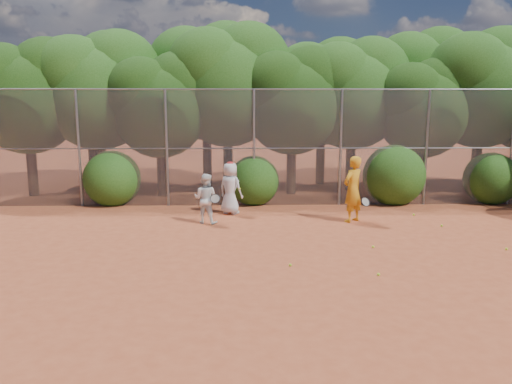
{
  "coord_description": "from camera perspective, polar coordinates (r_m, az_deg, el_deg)",
  "views": [
    {
      "loc": [
        -1.28,
        -11.18,
        3.58
      ],
      "look_at": [
        -1.0,
        2.5,
        1.1
      ],
      "focal_mm": 35.0,
      "sensor_mm": 36.0,
      "label": 1
    }
  ],
  "objects": [
    {
      "name": "bush_1",
      "position": [
        17.69,
        -0.25,
        1.56
      ],
      "size": [
        1.8,
        1.8,
        1.8
      ],
      "primitive_type": "sphere",
      "color": "#204B12",
      "rests_on": "ground"
    },
    {
      "name": "ball_4",
      "position": [
        11.13,
        3.94,
        -8.32
      ],
      "size": [
        0.07,
        0.07,
        0.07
      ],
      "primitive_type": "sphere",
      "color": "#C6EE2B",
      "rests_on": "ground"
    },
    {
      "name": "tree_2",
      "position": [
        19.28,
        -10.81,
        10.11
      ],
      "size": [
        3.99,
        3.47,
        5.47
      ],
      "color": "black",
      "rests_on": "ground"
    },
    {
      "name": "tree_1",
      "position": [
        20.52,
        -17.54,
        11.44
      ],
      "size": [
        4.64,
        4.03,
        6.35
      ],
      "color": "black",
      "rests_on": "ground"
    },
    {
      "name": "ball_3",
      "position": [
        13.72,
        26.71,
        -5.83
      ],
      "size": [
        0.07,
        0.07,
        0.07
      ],
      "primitive_type": "sphere",
      "color": "#C6EE2B",
      "rests_on": "ground"
    },
    {
      "name": "tree_4",
      "position": [
        19.5,
        4.3,
        10.77
      ],
      "size": [
        4.19,
        3.64,
        5.73
      ],
      "color": "black",
      "rests_on": "ground"
    },
    {
      "name": "tree_9",
      "position": [
        23.02,
        -18.38,
        11.65
      ],
      "size": [
        4.83,
        4.2,
        6.62
      ],
      "color": "black",
      "rests_on": "ground"
    },
    {
      "name": "bush_2",
      "position": [
        18.43,
        15.5,
        2.16
      ],
      "size": [
        2.2,
        2.2,
        2.2
      ],
      "primitive_type": "sphere",
      "color": "#204B12",
      "rests_on": "ground"
    },
    {
      "name": "ball_2",
      "position": [
        10.84,
        13.83,
        -9.13
      ],
      "size": [
        0.07,
        0.07,
        0.07
      ],
      "primitive_type": "sphere",
      "color": "#C6EE2B",
      "rests_on": "ground"
    },
    {
      "name": "player_white",
      "position": [
        14.89,
        -5.78,
        -0.75
      ],
      "size": [
        0.89,
        0.78,
        1.49
      ],
      "rotation": [
        0.0,
        0.0,
        2.84
      ],
      "color": "white",
      "rests_on": "ground"
    },
    {
      "name": "ball_5",
      "position": [
        16.68,
        17.58,
        -2.49
      ],
      "size": [
        0.07,
        0.07,
        0.07
      ],
      "primitive_type": "sphere",
      "color": "#C6EE2B",
      "rests_on": "ground"
    },
    {
      "name": "ground",
      "position": [
        11.81,
        5.15,
        -7.42
      ],
      "size": [
        80.0,
        80.0,
        0.0
      ],
      "primitive_type": "plane",
      "color": "#A74625",
      "rests_on": "ground"
    },
    {
      "name": "tree_11",
      "position": [
        22.08,
        7.68,
        11.7
      ],
      "size": [
        4.64,
        4.03,
        6.35
      ],
      "color": "black",
      "rests_on": "ground"
    },
    {
      "name": "tree_5",
      "position": [
        20.68,
        11.15,
        11.38
      ],
      "size": [
        4.51,
        3.92,
        6.17
      ],
      "color": "black",
      "rests_on": "ground"
    },
    {
      "name": "tree_6",
      "position": [
        20.39,
        18.65,
        9.43
      ],
      "size": [
        3.86,
        3.36,
        5.29
      ],
      "color": "black",
      "rests_on": "ground"
    },
    {
      "name": "tree_0",
      "position": [
        20.88,
        -24.61,
        10.32
      ],
      "size": [
        4.38,
        3.81,
        6.0
      ],
      "color": "black",
      "rests_on": "ground"
    },
    {
      "name": "tree_7",
      "position": [
        21.92,
        24.54,
        11.19
      ],
      "size": [
        4.77,
        4.14,
        6.53
      ],
      "color": "black",
      "rests_on": "ground"
    },
    {
      "name": "player_yellow",
      "position": [
        15.22,
        11.01,
        0.31
      ],
      "size": [
        0.96,
        0.84,
        1.99
      ],
      "rotation": [
        0.0,
        0.0,
        3.85
      ],
      "color": "orange",
      "rests_on": "ground"
    },
    {
      "name": "tree_10",
      "position": [
        22.31,
        -5.57,
        12.91
      ],
      "size": [
        5.15,
        4.48,
        7.06
      ],
      "color": "black",
      "rests_on": "ground"
    },
    {
      "name": "tree_3",
      "position": [
        20.05,
        -3.13,
        12.59
      ],
      "size": [
        4.89,
        4.26,
        6.7
      ],
      "color": "black",
      "rests_on": "ground"
    },
    {
      "name": "bush_3",
      "position": [
        19.74,
        25.26,
        1.63
      ],
      "size": [
        1.9,
        1.9,
        1.9
      ],
      "primitive_type": "sphere",
      "color": "#204B12",
      "rests_on": "ground"
    },
    {
      "name": "bush_0",
      "position": [
        18.29,
        -16.13,
        1.76
      ],
      "size": [
        2.0,
        2.0,
        2.0
      ],
      "primitive_type": "sphere",
      "color": "#204B12",
      "rests_on": "ground"
    },
    {
      "name": "player_teen",
      "position": [
        16.07,
        -2.94,
        0.46
      ],
      "size": [
        0.98,
        0.89,
        1.7
      ],
      "rotation": [
        0.0,
        0.0,
        2.58
      ],
      "color": "silver",
      "rests_on": "ground"
    },
    {
      "name": "fence_back",
      "position": [
        17.29,
        2.69,
        5.19
      ],
      "size": [
        20.05,
        0.09,
        4.03
      ],
      "color": "gray",
      "rests_on": "ground"
    },
    {
      "name": "ball_0",
      "position": [
        12.78,
        13.24,
        -6.12
      ],
      "size": [
        0.07,
        0.07,
        0.07
      ],
      "primitive_type": "sphere",
      "color": "#C6EE2B",
      "rests_on": "ground"
    },
    {
      "name": "ball_1",
      "position": [
        15.49,
        20.46,
        -3.62
      ],
      "size": [
        0.07,
        0.07,
        0.07
      ],
      "primitive_type": "sphere",
      "color": "#C6EE2B",
      "rests_on": "ground"
    },
    {
      "name": "tree_12",
      "position": [
        23.77,
        18.51,
        12.0
      ],
      "size": [
        5.02,
        4.37,
        6.88
      ],
      "color": "black",
      "rests_on": "ground"
    }
  ]
}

